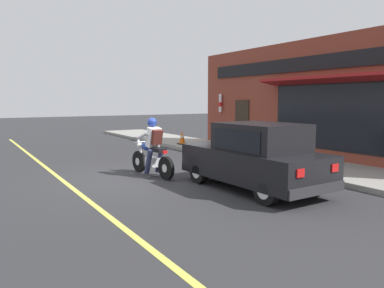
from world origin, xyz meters
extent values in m
plane|color=#2B2B2D|center=(0.00, 0.00, 0.00)|extent=(80.00, 80.00, 0.00)
cube|color=gray|center=(5.06, 3.00, 0.07)|extent=(2.60, 22.00, 0.14)
cube|color=#D1C64C|center=(-1.80, 3.00, 0.00)|extent=(0.12, 19.80, 0.01)
cube|color=brown|center=(6.61, 0.12, 2.10)|extent=(0.50, 11.80, 4.20)
cube|color=black|center=(6.34, -1.35, 1.55)|extent=(0.04, 4.95, 2.10)
cube|color=black|center=(6.36, -1.35, 1.55)|extent=(0.02, 5.19, 2.20)
cube|color=#2D2319|center=(6.34, 3.37, 1.05)|extent=(0.04, 0.90, 2.10)
cube|color=maroon|center=(6.01, -1.35, 2.75)|extent=(0.81, 5.66, 0.24)
cube|color=black|center=(6.33, 0.12, 3.35)|extent=(0.06, 10.03, 0.50)
cylinder|color=white|center=(6.26, 4.84, 1.90)|extent=(0.14, 0.14, 0.70)
cylinder|color=red|center=(6.26, 4.84, 1.90)|extent=(0.15, 0.15, 0.20)
sphere|color=silver|center=(6.26, 4.84, 2.30)|extent=(0.16, 0.16, 0.16)
cylinder|color=black|center=(0.40, 0.80, 0.31)|extent=(0.17, 0.63, 0.62)
cylinder|color=silver|center=(0.40, 0.80, 0.31)|extent=(0.14, 0.23, 0.22)
cylinder|color=black|center=(0.56, -0.59, 0.31)|extent=(0.17, 0.63, 0.62)
cylinder|color=silver|center=(0.56, -0.59, 0.31)|extent=(0.14, 0.23, 0.22)
cube|color=silver|center=(0.48, 0.05, 0.39)|extent=(0.32, 0.43, 0.24)
ellipsoid|color=#1E3899|center=(0.45, 0.30, 0.80)|extent=(0.36, 0.55, 0.24)
cube|color=black|center=(0.51, -0.18, 0.76)|extent=(0.32, 0.59, 0.10)
cylinder|color=silver|center=(0.41, 0.70, 0.62)|extent=(0.11, 0.33, 0.68)
cylinder|color=silver|center=(0.42, 0.58, 0.91)|extent=(0.56, 0.10, 0.04)
sphere|color=silver|center=(0.40, 0.75, 0.79)|extent=(0.16, 0.16, 0.16)
cylinder|color=silver|center=(0.69, -0.33, 0.29)|extent=(0.14, 0.56, 0.08)
cube|color=red|center=(0.55, -0.55, 0.73)|extent=(0.13, 0.07, 0.08)
cylinder|color=#282D4C|center=(0.31, -0.04, 0.43)|extent=(0.18, 0.36, 0.71)
cylinder|color=#282D4C|center=(0.67, 0.00, 0.43)|extent=(0.18, 0.36, 0.71)
cube|color=silver|center=(0.49, 0.00, 1.08)|extent=(0.38, 0.36, 0.57)
cylinder|color=silver|center=(0.26, 0.22, 1.12)|extent=(0.15, 0.53, 0.26)
cylinder|color=silver|center=(0.66, 0.26, 1.12)|extent=(0.15, 0.53, 0.26)
sphere|color=navy|center=(0.48, 0.06, 1.49)|extent=(0.26, 0.26, 0.26)
cube|color=#4C1E19|center=(0.51, -0.16, 1.10)|extent=(0.31, 0.27, 0.42)
cylinder|color=black|center=(1.07, -1.39, 0.30)|extent=(0.19, 0.60, 0.60)
cylinder|color=silver|center=(1.07, -1.39, 0.30)|extent=(0.21, 0.33, 0.33)
cylinder|color=black|center=(2.51, -1.36, 0.30)|extent=(0.19, 0.60, 0.60)
cylinder|color=silver|center=(2.51, -1.36, 0.30)|extent=(0.21, 0.33, 0.33)
cylinder|color=black|center=(1.13, -3.79, 0.30)|extent=(0.19, 0.60, 0.60)
cylinder|color=silver|center=(1.13, -3.79, 0.30)|extent=(0.21, 0.33, 0.33)
cylinder|color=black|center=(2.57, -3.76, 0.30)|extent=(0.19, 0.60, 0.60)
cylinder|color=silver|center=(2.57, -3.76, 0.30)|extent=(0.21, 0.33, 0.33)
cube|color=black|center=(1.82, -2.57, 0.60)|extent=(1.72, 3.74, 0.70)
cube|color=black|center=(1.83, -2.82, 1.24)|extent=(1.48, 1.93, 0.66)
cube|color=black|center=(1.81, -1.95, 1.19)|extent=(1.33, 0.38, 0.51)
cube|color=black|center=(1.10, -2.84, 1.22)|extent=(0.06, 1.52, 0.46)
cube|color=black|center=(2.55, -2.81, 1.22)|extent=(0.06, 1.52, 0.46)
cube|color=silver|center=(1.27, -0.73, 0.72)|extent=(0.24, 0.05, 0.14)
cube|color=red|center=(1.35, -4.45, 0.74)|extent=(0.20, 0.04, 0.16)
cube|color=silver|center=(2.29, -0.70, 0.72)|extent=(0.24, 0.05, 0.14)
cube|color=red|center=(2.37, -4.42, 0.74)|extent=(0.20, 0.04, 0.16)
cube|color=#28282B|center=(1.78, -0.74, 0.35)|extent=(1.61, 0.16, 0.20)
cube|color=#28282B|center=(1.86, -4.40, 0.35)|extent=(1.61, 0.16, 0.20)
cube|color=black|center=(4.39, 5.14, 0.16)|extent=(0.36, 0.36, 0.04)
cone|color=orange|center=(4.39, 5.14, 0.46)|extent=(0.28, 0.28, 0.56)
cylinder|color=white|center=(4.39, 5.14, 0.48)|extent=(0.20, 0.20, 0.08)
camera|label=1|loc=(-3.96, -9.21, 2.09)|focal=35.00mm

